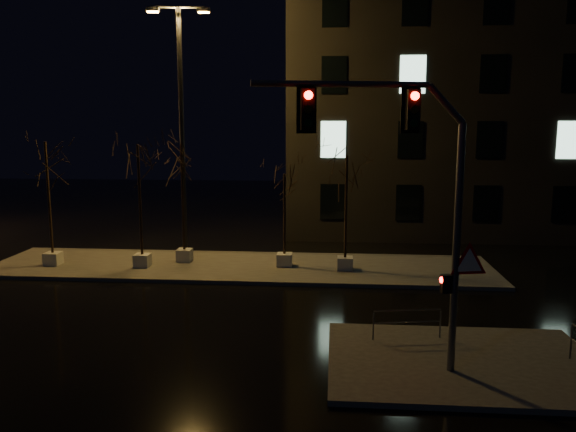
{
  "coord_description": "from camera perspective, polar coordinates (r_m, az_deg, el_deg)",
  "views": [
    {
      "loc": [
        4.09,
        -17.8,
        6.28
      ],
      "look_at": [
        2.33,
        3.41,
        2.8
      ],
      "focal_mm": 35.0,
      "sensor_mm": 36.0,
      "label": 1
    }
  ],
  "objects": [
    {
      "name": "traffic_signal_mast",
      "position": [
        13.6,
        12.6,
        2.88
      ],
      "size": [
        5.71,
        1.28,
        7.1
      ],
      "rotation": [
        0.0,
        0.0,
        0.22
      ],
      "color": "#56585D",
      "rests_on": "sidewalk_corner"
    },
    {
      "name": "tree_1",
      "position": [
        24.74,
        -14.93,
        4.31
      ],
      "size": [
        1.8,
        1.8,
        5.43
      ],
      "color": "beige",
      "rests_on": "median"
    },
    {
      "name": "median",
      "position": [
        24.93,
        -4.86,
        -5.16
      ],
      "size": [
        22.0,
        5.0,
        0.15
      ],
      "primitive_type": "cube",
      "color": "#413E3A",
      "rests_on": "ground"
    },
    {
      "name": "guard_rail_a",
      "position": [
        16.78,
        12.01,
        -10.27
      ],
      "size": [
        1.99,
        0.38,
        0.87
      ],
      "rotation": [
        0.0,
        0.0,
        0.17
      ],
      "color": "#56585D",
      "rests_on": "sidewalk_corner"
    },
    {
      "name": "building",
      "position": [
        37.17,
        20.58,
        10.59
      ],
      "size": [
        25.0,
        12.0,
        15.0
      ],
      "primitive_type": "cube",
      "color": "black",
      "rests_on": "ground"
    },
    {
      "name": "ground",
      "position": [
        19.31,
        -7.85,
        -9.78
      ],
      "size": [
        90.0,
        90.0,
        0.0
      ],
      "primitive_type": "plane",
      "color": "black",
      "rests_on": "ground"
    },
    {
      "name": "tree_2",
      "position": [
        25.33,
        -10.73,
        4.58
      ],
      "size": [
        1.8,
        1.8,
        5.43
      ],
      "color": "beige",
      "rests_on": "median"
    },
    {
      "name": "streetlight_main",
      "position": [
        26.61,
        -10.78,
        10.03
      ],
      "size": [
        2.84,
        0.71,
        11.35
      ],
      "rotation": [
        0.0,
        0.0,
        0.14
      ],
      "color": "black",
      "rests_on": "median"
    },
    {
      "name": "tree_3",
      "position": [
        24.13,
        -0.37,
        2.19
      ],
      "size": [
        1.8,
        1.8,
        4.15
      ],
      "color": "beige",
      "rests_on": "median"
    },
    {
      "name": "sidewalk_corner",
      "position": [
        15.96,
        17.22,
        -14.03
      ],
      "size": [
        7.0,
        5.0,
        0.15
      ],
      "primitive_type": "cube",
      "color": "#413E3A",
      "rests_on": "ground"
    },
    {
      "name": "tree_0",
      "position": [
        26.36,
        -23.29,
        4.34
      ],
      "size": [
        1.8,
        1.8,
        5.54
      ],
      "color": "beige",
      "rests_on": "median"
    },
    {
      "name": "tree_4",
      "position": [
        23.52,
        5.95,
        3.58
      ],
      "size": [
        1.8,
        1.8,
        5.02
      ],
      "color": "beige",
      "rests_on": "median"
    }
  ]
}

